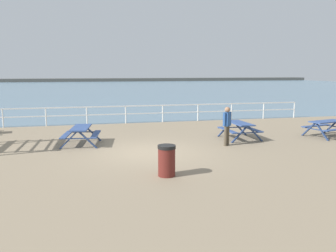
# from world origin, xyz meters

# --- Properties ---
(ground_plane) EXTENTS (30.00, 24.00, 0.20)m
(ground_plane) POSITION_xyz_m (0.00, 0.00, -0.10)
(ground_plane) COLOR gray
(sea_band) EXTENTS (142.00, 90.00, 0.01)m
(sea_band) POSITION_xyz_m (0.00, 52.75, 0.00)
(sea_band) COLOR slate
(sea_band) RESTS_ON ground
(distant_shoreline) EXTENTS (142.00, 6.00, 1.80)m
(distant_shoreline) POSITION_xyz_m (0.00, 95.75, 0.00)
(distant_shoreline) COLOR #4C4C47
(distant_shoreline) RESTS_ON ground
(seaward_railing) EXTENTS (23.07, 0.07, 1.08)m
(seaward_railing) POSITION_xyz_m (-0.00, 7.75, 0.76)
(seaward_railing) COLOR white
(seaward_railing) RESTS_ON ground
(picnic_table_near_left) EXTENTS (1.58, 1.83, 0.80)m
(picnic_table_near_left) POSITION_xyz_m (4.67, 1.68, 0.58)
(picnic_table_near_left) COLOR #334C84
(picnic_table_near_left) RESTS_ON ground
(picnic_table_mid_centre) EXTENTS (1.76, 1.99, 0.80)m
(picnic_table_mid_centre) POSITION_xyz_m (-2.55, 2.06, 0.58)
(picnic_table_mid_centre) COLOR #334C84
(picnic_table_mid_centre) RESTS_ON ground
(picnic_table_far_left) EXTENTS (2.10, 1.88, 0.80)m
(picnic_table_far_left) POSITION_xyz_m (9.00, 1.21, 0.58)
(picnic_table_far_left) COLOR #334C84
(picnic_table_far_left) RESTS_ON ground
(visitor) EXTENTS (0.43, 0.39, 1.66)m
(visitor) POSITION_xyz_m (3.51, 0.46, 0.95)
(visitor) COLOR #4C4233
(visitor) RESTS_ON ground
(litter_bin) EXTENTS (0.55, 0.55, 0.95)m
(litter_bin) POSITION_xyz_m (0.04, -3.15, 0.48)
(litter_bin) COLOR #591E19
(litter_bin) RESTS_ON ground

